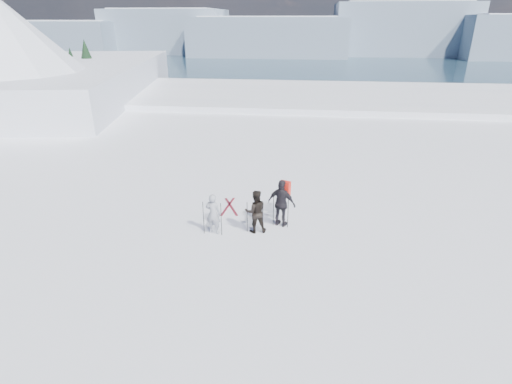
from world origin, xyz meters
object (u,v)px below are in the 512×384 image
skier_dark (256,211)px  skis_loose (229,207)px  skier_pack (282,203)px  skier_grey (213,214)px

skier_dark → skis_loose: (-1.30, 1.88, -0.78)m
skier_pack → skier_grey: bearing=40.2°
skier_dark → skis_loose: bearing=-70.0°
skier_dark → skis_loose: skier_dark is taller
skier_grey → skier_dark: (1.47, 0.28, 0.04)m
skier_grey → skier_dark: 1.50m
skier_dark → skier_grey: bearing=-3.9°
skier_dark → skier_pack: (0.89, 0.56, 0.10)m
skis_loose → skier_pack: bearing=-31.3°
skier_dark → skier_pack: size_ratio=0.89×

